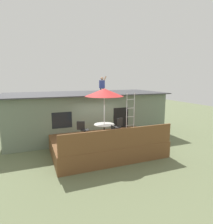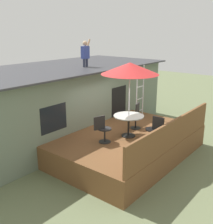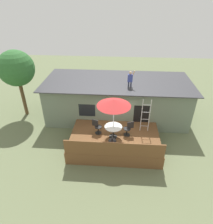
{
  "view_description": "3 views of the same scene",
  "coord_description": "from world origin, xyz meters",
  "px_view_note": "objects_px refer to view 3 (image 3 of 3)",
  "views": [
    {
      "loc": [
        -3.47,
        -8.96,
        3.82
      ],
      "look_at": [
        0.31,
        0.61,
        2.03
      ],
      "focal_mm": 30.88,
      "sensor_mm": 36.0,
      "label": 1
    },
    {
      "loc": [
        -7.57,
        -5.18,
        4.36
      ],
      "look_at": [
        0.3,
        1.17,
        1.33
      ],
      "focal_mm": 44.34,
      "sensor_mm": 36.0,
      "label": 2
    },
    {
      "loc": [
        0.2,
        -9.58,
        8.3
      ],
      "look_at": [
        -0.56,
        0.58,
        2.1
      ],
      "focal_mm": 31.77,
      "sensor_mm": 36.0,
      "label": 3
    }
  ],
  "objects_px": {
    "patio_chair_right": "(128,129)",
    "backyard_tree": "(16,69)",
    "patio_umbrella": "(114,103)",
    "step_ladder": "(146,116)",
    "patio_chair_near": "(112,141)",
    "patio_table": "(113,129)",
    "person_figure": "(130,78)",
    "patio_chair_left": "(97,127)"
  },
  "relations": [
    {
      "from": "patio_chair_left",
      "to": "patio_chair_right",
      "type": "xyz_separation_m",
      "value": [
        1.89,
        -0.06,
        0.0
      ]
    },
    {
      "from": "patio_umbrella",
      "to": "backyard_tree",
      "type": "height_order",
      "value": "backyard_tree"
    },
    {
      "from": "patio_umbrella",
      "to": "patio_chair_near",
      "type": "relative_size",
      "value": 2.76
    },
    {
      "from": "patio_chair_left",
      "to": "patio_umbrella",
      "type": "bearing_deg",
      "value": 0.0
    },
    {
      "from": "patio_chair_near",
      "to": "patio_chair_left",
      "type": "bearing_deg",
      "value": 37.24
    },
    {
      "from": "patio_table",
      "to": "patio_chair_left",
      "type": "bearing_deg",
      "value": 162.13
    },
    {
      "from": "person_figure",
      "to": "backyard_tree",
      "type": "height_order",
      "value": "backyard_tree"
    },
    {
      "from": "step_ladder",
      "to": "patio_table",
      "type": "bearing_deg",
      "value": -158.05
    },
    {
      "from": "patio_umbrella",
      "to": "step_ladder",
      "type": "distance_m",
      "value": 2.4
    },
    {
      "from": "patio_table",
      "to": "patio_chair_near",
      "type": "height_order",
      "value": "patio_chair_near"
    },
    {
      "from": "step_ladder",
      "to": "backyard_tree",
      "type": "height_order",
      "value": "backyard_tree"
    },
    {
      "from": "step_ladder",
      "to": "patio_chair_near",
      "type": "height_order",
      "value": "step_ladder"
    },
    {
      "from": "patio_table",
      "to": "patio_chair_right",
      "type": "xyz_separation_m",
      "value": [
        0.89,
        0.26,
        -0.13
      ]
    },
    {
      "from": "patio_umbrella",
      "to": "backyard_tree",
      "type": "relative_size",
      "value": 0.51
    },
    {
      "from": "step_ladder",
      "to": "patio_chair_right",
      "type": "height_order",
      "value": "step_ladder"
    },
    {
      "from": "step_ladder",
      "to": "patio_umbrella",
      "type": "bearing_deg",
      "value": -158.05
    },
    {
      "from": "step_ladder",
      "to": "patio_chair_right",
      "type": "distance_m",
      "value": 1.3
    },
    {
      "from": "patio_umbrella",
      "to": "person_figure",
      "type": "xyz_separation_m",
      "value": [
        0.95,
        2.86,
        0.33
      ]
    },
    {
      "from": "patio_table",
      "to": "person_figure",
      "type": "height_order",
      "value": "person_figure"
    },
    {
      "from": "patio_table",
      "to": "step_ladder",
      "type": "relative_size",
      "value": 0.47
    },
    {
      "from": "patio_table",
      "to": "patio_chair_right",
      "type": "bearing_deg",
      "value": 16.56
    },
    {
      "from": "patio_chair_left",
      "to": "backyard_tree",
      "type": "distance_m",
      "value": 7.16
    },
    {
      "from": "patio_table",
      "to": "backyard_tree",
      "type": "relative_size",
      "value": 0.21
    },
    {
      "from": "patio_chair_right",
      "to": "backyard_tree",
      "type": "bearing_deg",
      "value": -38.39
    },
    {
      "from": "person_figure",
      "to": "patio_chair_right",
      "type": "relative_size",
      "value": 1.21
    },
    {
      "from": "patio_table",
      "to": "step_ladder",
      "type": "xyz_separation_m",
      "value": [
        1.9,
        0.77,
        0.51
      ]
    },
    {
      "from": "step_ladder",
      "to": "patio_chair_right",
      "type": "xyz_separation_m",
      "value": [
        -1.01,
        -0.5,
        -0.64
      ]
    },
    {
      "from": "patio_umbrella",
      "to": "backyard_tree",
      "type": "distance_m",
      "value": 7.79
    },
    {
      "from": "patio_chair_right",
      "to": "patio_chair_left",
      "type": "bearing_deg",
      "value": -18.34
    },
    {
      "from": "patio_umbrella",
      "to": "patio_table",
      "type": "bearing_deg",
      "value": 180.0
    },
    {
      "from": "patio_chair_left",
      "to": "step_ladder",
      "type": "bearing_deg",
      "value": 26.57
    },
    {
      "from": "patio_chair_right",
      "to": "backyard_tree",
      "type": "xyz_separation_m",
      "value": [
        -7.87,
        3.15,
        2.45
      ]
    },
    {
      "from": "patio_chair_left",
      "to": "person_figure",
      "type": "bearing_deg",
      "value": 70.25
    },
    {
      "from": "patio_chair_left",
      "to": "backyard_tree",
      "type": "relative_size",
      "value": 0.18
    },
    {
      "from": "step_ladder",
      "to": "person_figure",
      "type": "distance_m",
      "value": 2.79
    },
    {
      "from": "person_figure",
      "to": "patio_chair_right",
      "type": "xyz_separation_m",
      "value": [
        -0.06,
        -2.59,
        -2.22
      ]
    },
    {
      "from": "patio_table",
      "to": "person_figure",
      "type": "bearing_deg",
      "value": 71.57
    },
    {
      "from": "patio_chair_left",
      "to": "patio_chair_near",
      "type": "height_order",
      "value": "same"
    },
    {
      "from": "patio_chair_near",
      "to": "step_ladder",
      "type": "bearing_deg",
      "value": -46.77
    },
    {
      "from": "patio_umbrella",
      "to": "step_ladder",
      "type": "xyz_separation_m",
      "value": [
        1.9,
        0.77,
        -1.25
      ]
    },
    {
      "from": "patio_umbrella",
      "to": "step_ladder",
      "type": "relative_size",
      "value": 1.15
    },
    {
      "from": "step_ladder",
      "to": "patio_chair_near",
      "type": "relative_size",
      "value": 2.39
    }
  ]
}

